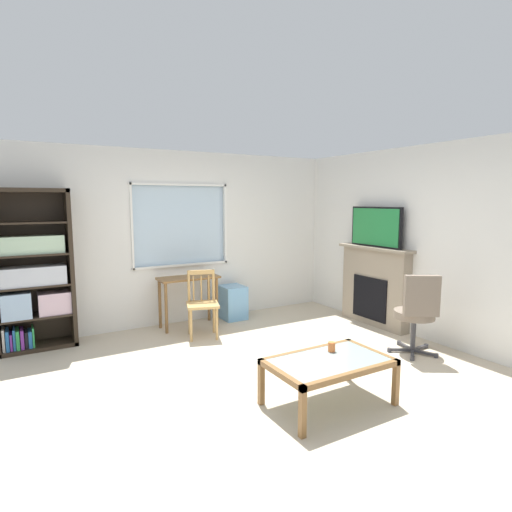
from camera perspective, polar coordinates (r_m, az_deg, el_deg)
name	(u,v)px	position (r m, az deg, el deg)	size (l,w,h in m)	color
ground	(262,379)	(4.58, 0.87, -16.39)	(6.05, 5.88, 0.02)	beige
wall_back_with_window	(179,239)	(6.42, -10.45, 2.24)	(5.05, 0.15, 2.57)	silver
wall_right	(430,243)	(5.97, 22.64, 1.60)	(0.12, 5.08, 2.57)	silver
bookshelf	(32,277)	(5.86, -28.22, -2.57)	(0.90, 0.38, 2.00)	#2D2319
desk_under_window	(188,287)	(6.19, -9.23, -4.15)	(0.88, 0.39, 0.75)	brown
wooden_chair	(202,303)	(5.76, -7.34, -6.40)	(0.52, 0.51, 0.90)	tan
plastic_drawer_unit	(233,302)	(6.61, -3.21, -6.32)	(0.35, 0.40, 0.52)	#72ADDB
fireplace	(374,286)	(6.46, 15.87, -3.93)	(0.26, 1.28, 1.18)	gray
tv	(376,227)	(6.34, 16.04, 3.84)	(0.06, 0.93, 0.58)	black
office_chair	(417,310)	(5.36, 21.12, -6.92)	(0.61, 0.62, 1.00)	#7A6B5B
coffee_table	(329,365)	(3.95, 9.91, -14.49)	(1.10, 0.68, 0.43)	#8C9E99
sippy_cup	(332,347)	(4.11, 10.29, -12.09)	(0.07, 0.07, 0.09)	orange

